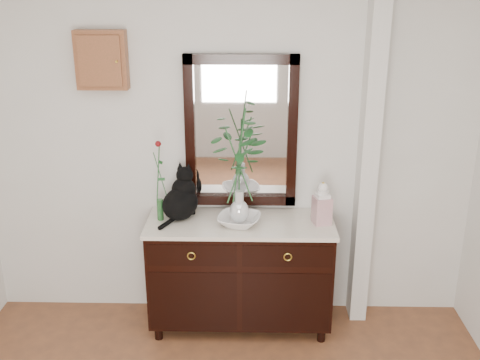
{
  "coord_description": "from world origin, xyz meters",
  "views": [
    {
      "loc": [
        0.18,
        -1.91,
        2.47
      ],
      "look_at": [
        0.1,
        1.63,
        1.2
      ],
      "focal_mm": 42.0,
      "sensor_mm": 36.0,
      "label": 1
    }
  ],
  "objects_px": {
    "cat": "(180,194)",
    "lotus_bowl": "(239,220)",
    "ginger_jar": "(322,203)",
    "sideboard": "(240,269)"
  },
  "relations": [
    {
      "from": "sideboard",
      "to": "ginger_jar",
      "type": "bearing_deg",
      "value": -1.21
    },
    {
      "from": "cat",
      "to": "ginger_jar",
      "type": "distance_m",
      "value": 1.0
    },
    {
      "from": "sideboard",
      "to": "cat",
      "type": "relative_size",
      "value": 3.54
    },
    {
      "from": "ginger_jar",
      "to": "cat",
      "type": "bearing_deg",
      "value": 176.14
    },
    {
      "from": "cat",
      "to": "lotus_bowl",
      "type": "height_order",
      "value": "cat"
    },
    {
      "from": "cat",
      "to": "ginger_jar",
      "type": "bearing_deg",
      "value": 20.96
    },
    {
      "from": "sideboard",
      "to": "ginger_jar",
      "type": "height_order",
      "value": "ginger_jar"
    },
    {
      "from": "sideboard",
      "to": "ginger_jar",
      "type": "xyz_separation_m",
      "value": [
        0.57,
        -0.01,
        0.53
      ]
    },
    {
      "from": "lotus_bowl",
      "to": "ginger_jar",
      "type": "bearing_deg",
      "value": 4.45
    },
    {
      "from": "sideboard",
      "to": "ginger_jar",
      "type": "distance_m",
      "value": 0.78
    }
  ]
}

